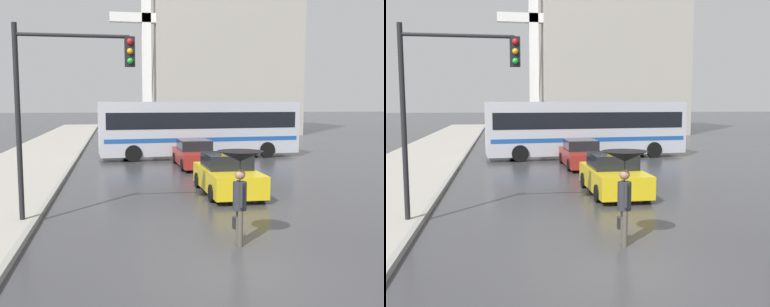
# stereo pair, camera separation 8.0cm
# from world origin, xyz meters

# --- Properties ---
(ground_plane) EXTENTS (300.00, 300.00, 0.00)m
(ground_plane) POSITION_xyz_m (0.00, 0.00, 0.00)
(ground_plane) COLOR #38383A
(taxi) EXTENTS (1.91, 4.21, 1.63)m
(taxi) POSITION_xyz_m (1.64, 7.95, 0.68)
(taxi) COLOR gold
(taxi) RESTS_ON ground_plane
(sedan_red) EXTENTS (1.91, 4.66, 1.40)m
(sedan_red) POSITION_xyz_m (1.72, 15.06, 0.65)
(sedan_red) COLOR maroon
(sedan_red) RESTS_ON ground_plane
(city_bus) EXTENTS (12.25, 3.46, 3.39)m
(city_bus) POSITION_xyz_m (2.75, 19.01, 1.88)
(city_bus) COLOR #B2B7C1
(city_bus) RESTS_ON ground_plane
(pedestrian_with_umbrella) EXTENTS (1.08, 1.08, 2.23)m
(pedestrian_with_umbrella) POSITION_xyz_m (0.41, 1.98, 1.80)
(pedestrian_with_umbrella) COLOR #4C473D
(pedestrian_with_umbrella) RESTS_ON ground_plane
(traffic_light) EXTENTS (3.19, 0.38, 5.42)m
(traffic_light) POSITION_xyz_m (-3.69, 4.67, 3.76)
(traffic_light) COLOR black
(traffic_light) RESTS_ON ground_plane
(building_tower_near) EXTENTS (14.93, 11.40, 23.20)m
(building_tower_near) POSITION_xyz_m (9.35, 41.29, 11.60)
(building_tower_near) COLOR #A39E93
(building_tower_near) RESTS_ON ground_plane
(monument_cross) EXTENTS (7.13, 0.90, 16.20)m
(monument_cross) POSITION_xyz_m (0.94, 37.83, 9.19)
(monument_cross) COLOR white
(monument_cross) RESTS_ON ground_plane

